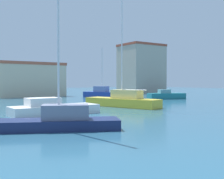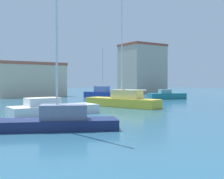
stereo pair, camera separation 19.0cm
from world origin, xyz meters
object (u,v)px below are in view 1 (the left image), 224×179
object	(u,v)px
sailboat_yellow_mid_harbor	(123,100)
motorboat_teal_inner_mooring	(166,96)
motorboat_white_outer_mooring	(53,108)
sailboat_blue_distant_north	(102,93)
sailboat_navy_center_channel	(61,120)

from	to	relation	value
sailboat_yellow_mid_harbor	motorboat_teal_inner_mooring	size ratio (longest dim) A/B	2.09
sailboat_yellow_mid_harbor	motorboat_white_outer_mooring	world-z (taller)	sailboat_yellow_mid_harbor
sailboat_yellow_mid_harbor	motorboat_teal_inner_mooring	xyz separation A→B (m)	(12.80, 6.57, -0.15)
sailboat_yellow_mid_harbor	sailboat_blue_distant_north	size ratio (longest dim) A/B	1.49
sailboat_blue_distant_north	motorboat_teal_inner_mooring	distance (m)	10.59
motorboat_teal_inner_mooring	motorboat_white_outer_mooring	distance (m)	23.14
sailboat_blue_distant_north	motorboat_white_outer_mooring	world-z (taller)	sailboat_blue_distant_north
motorboat_white_outer_mooring	sailboat_navy_center_channel	bearing A→B (deg)	-108.50
motorboat_teal_inner_mooring	sailboat_blue_distant_north	bearing A→B (deg)	123.74
sailboat_navy_center_channel	motorboat_white_outer_mooring	xyz separation A→B (m)	(2.32, 6.92, -0.08)
sailboat_navy_center_channel	motorboat_teal_inner_mooring	world-z (taller)	sailboat_navy_center_channel
motorboat_teal_inner_mooring	motorboat_white_outer_mooring	world-z (taller)	motorboat_teal_inner_mooring
sailboat_blue_distant_north	motorboat_white_outer_mooring	xyz separation A→B (m)	(-15.50, -17.65, -0.20)
sailboat_yellow_mid_harbor	sailboat_navy_center_channel	world-z (taller)	sailboat_yellow_mid_harbor
sailboat_yellow_mid_harbor	motorboat_white_outer_mooring	size ratio (longest dim) A/B	1.72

